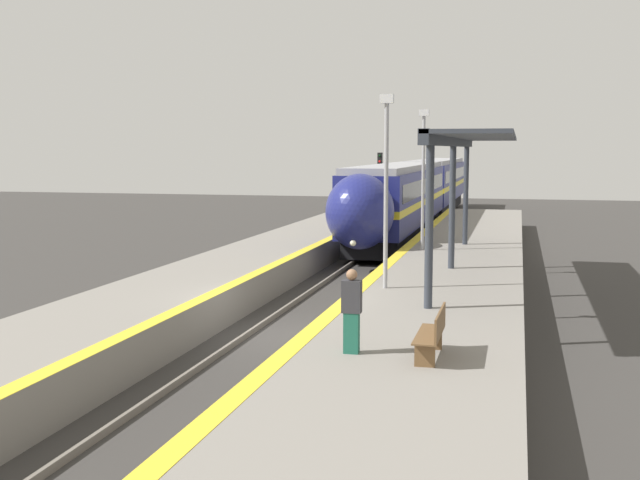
# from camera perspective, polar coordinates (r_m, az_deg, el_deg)

# --- Properties ---
(ground_plane) EXTENTS (120.00, 120.00, 0.00)m
(ground_plane) POSITION_cam_1_polar(r_m,az_deg,el_deg) (21.00, -2.98, -6.79)
(ground_plane) COLOR #383533
(rail_left) EXTENTS (0.08, 90.00, 0.15)m
(rail_left) POSITION_cam_1_polar(r_m,az_deg,el_deg) (21.20, -4.85, -6.47)
(rail_left) COLOR slate
(rail_left) RESTS_ON ground_plane
(rail_right) EXTENTS (0.08, 90.00, 0.15)m
(rail_right) POSITION_cam_1_polar(r_m,az_deg,el_deg) (20.79, -1.07, -6.71)
(rail_right) COLOR slate
(rail_right) RESTS_ON ground_plane
(train) EXTENTS (2.78, 40.95, 4.04)m
(train) POSITION_cam_1_polar(r_m,az_deg,el_deg) (49.71, 7.05, 3.56)
(train) COLOR black
(train) RESTS_ON ground_plane
(platform_right) EXTENTS (4.56, 64.00, 1.03)m
(platform_right) POSITION_cam_1_polar(r_m,az_deg,el_deg) (20.13, 7.72, -5.94)
(platform_right) COLOR gray
(platform_right) RESTS_ON ground_plane
(platform_left) EXTENTS (3.65, 64.00, 1.03)m
(platform_left) POSITION_cam_1_polar(r_m,az_deg,el_deg) (22.12, -11.56, -4.88)
(platform_left) COLOR gray
(platform_left) RESTS_ON ground_plane
(platform_bench) EXTENTS (0.44, 1.71, 0.89)m
(platform_bench) POSITION_cam_1_polar(r_m,az_deg,el_deg) (14.84, 8.09, -6.53)
(platform_bench) COLOR brown
(platform_bench) RESTS_ON platform_right
(person_waiting) EXTENTS (0.36, 0.22, 1.59)m
(person_waiting) POSITION_cam_1_polar(r_m,az_deg,el_deg) (14.98, 2.27, -5.01)
(person_waiting) COLOR #1E604C
(person_waiting) RESTS_ON platform_right
(railway_signal) EXTENTS (0.28, 0.28, 4.61)m
(railway_signal) POSITION_cam_1_polar(r_m,az_deg,el_deg) (47.44, 4.27, 4.04)
(railway_signal) COLOR #59595E
(railway_signal) RESTS_ON ground_plane
(lamppost_near) EXTENTS (0.36, 0.20, 5.26)m
(lamppost_near) POSITION_cam_1_polar(r_m,az_deg,el_deg) (21.83, 4.73, 4.41)
(lamppost_near) COLOR #9E9EA3
(lamppost_near) RESTS_ON platform_right
(lamppost_mid) EXTENTS (0.36, 0.20, 5.26)m
(lamppost_mid) POSITION_cam_1_polar(r_m,az_deg,el_deg) (30.36, 7.35, 4.96)
(lamppost_mid) COLOR #9E9EA3
(lamppost_mid) RESTS_ON platform_right
(station_canopy) EXTENTS (2.02, 16.34, 4.25)m
(station_canopy) POSITION_cam_1_polar(r_m,az_deg,el_deg) (25.71, 10.74, 6.71)
(station_canopy) COLOR #333842
(station_canopy) RESTS_ON platform_right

